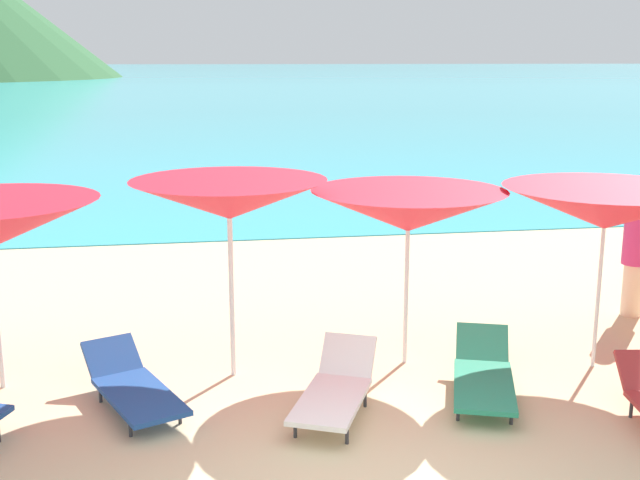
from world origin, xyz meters
The scene contains 9 objects.
ground_plane centered at (0.00, 10.00, -0.15)m, with size 50.00×100.00×0.30m, color beige.
ocean_water centered at (0.00, 229.39, 0.01)m, with size 650.00×440.00×0.02m, color #38B7CC.
umbrella_2 centered at (-0.97, 2.77, 1.98)m, with size 2.13×2.13×2.20m.
umbrella_3 centered at (1.01, 2.82, 1.79)m, with size 2.27×2.27×2.03m.
umbrella_4 centered at (3.11, 2.36, 1.84)m, with size 2.33×2.33×2.08m.
lounge_chair_2 centered at (1.57, 1.79, 0.24)m, with size 1.10×1.79×0.53m.
lounge_chair_6 centered at (-2.02, 2.12, 0.22)m, with size 1.18×1.76×0.50m.
lounge_chair_8 centered at (-0.03, 1.60, 0.28)m, with size 1.13×1.59×0.61m.
beachgoer_1 centered at (4.54, 4.00, 1.01)m, with size 0.36×0.36×1.90m.
Camera 1 is at (-1.35, -5.54, 3.45)m, focal length 44.41 mm.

